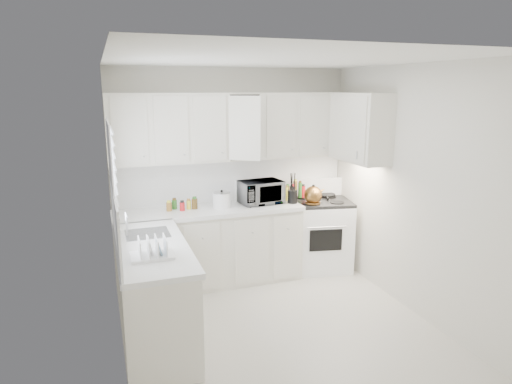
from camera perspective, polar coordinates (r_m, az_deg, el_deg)
name	(u,v)px	position (r m, az deg, el deg)	size (l,w,h in m)	color
floor	(279,327)	(4.77, 2.89, -16.63)	(3.20, 3.20, 0.00)	#B8B4A8
ceiling	(282,59)	(4.16, 3.31, 16.30)	(3.20, 3.20, 0.00)	white
wall_back	(233,173)	(5.76, -2.95, 2.38)	(3.00, 3.00, 0.00)	beige
wall_front	(378,263)	(2.94, 15.12, -8.57)	(3.00, 3.00, 0.00)	beige
wall_left	(115,217)	(3.98, -17.35, -3.02)	(3.20, 3.20, 0.00)	beige
wall_right	(413,191)	(5.04, 19.09, 0.13)	(3.20, 3.20, 0.00)	beige
window_blinds	(113,180)	(4.27, -17.49, 1.47)	(0.06, 0.96, 1.06)	white
lower_cabinets_back	(210,248)	(5.61, -5.83, -6.98)	(2.22, 0.60, 0.90)	beige
lower_cabinets_left	(153,295)	(4.48, -12.79, -12.55)	(0.60, 1.60, 0.90)	beige
countertop_back	(209,210)	(5.46, -5.92, -2.32)	(2.24, 0.64, 0.05)	silver
countertop_left	(152,248)	(4.30, -12.97, -6.81)	(0.64, 1.62, 0.05)	silver
backsplash_back	(233,179)	(5.77, -2.92, 1.63)	(2.98, 0.02, 0.55)	silver
backsplash_left	(115,219)	(4.19, -17.25, -3.28)	(0.02, 1.60, 0.55)	silver
upper_cabinets_back	(236,159)	(5.57, -2.50, 4.11)	(3.00, 0.33, 0.80)	beige
upper_cabinets_right	(358,161)	(5.56, 12.71, 3.79)	(0.33, 0.90, 0.80)	beige
sink	(147,222)	(4.59, -13.56, -3.68)	(0.42, 0.38, 0.30)	gray
stove	(319,225)	(6.03, 7.93, -4.14)	(0.77, 0.63, 1.19)	white
tea_kettle	(313,194)	(5.69, 7.19, -0.22)	(0.28, 0.24, 0.26)	brown
frying_pan	(327,194)	(6.16, 8.85, -0.28)	(0.24, 0.40, 0.04)	black
microwave	(261,190)	(5.62, 0.60, 0.30)	(0.51, 0.28, 0.35)	gray
rice_cooker	(222,199)	(5.46, -4.32, -0.84)	(0.21, 0.21, 0.21)	white
paper_towel	(239,191)	(5.75, -2.13, 0.17)	(0.12, 0.12, 0.27)	white
utensil_crock	(293,188)	(5.65, 4.62, 0.54)	(0.13, 0.13, 0.39)	black
dish_rack	(151,246)	(3.96, -13.00, -6.66)	(0.36, 0.27, 0.20)	white
spice_left_0	(168,204)	(5.48, -10.95, -1.46)	(0.06, 0.06, 0.13)	olive
spice_left_1	(176,205)	(5.40, -10.02, -1.62)	(0.06, 0.06, 0.13)	#2D7125
spice_left_2	(181,203)	(5.50, -9.40, -1.34)	(0.06, 0.06, 0.13)	red
spice_left_3	(189,204)	(5.42, -8.46, -1.50)	(0.06, 0.06, 0.13)	yellow
spice_left_4	(193,202)	(5.52, -7.87, -1.22)	(0.06, 0.06, 0.13)	brown
sauce_right_0	(279,192)	(5.87, 2.90, 0.04)	(0.06, 0.06, 0.19)	red
sauce_right_1	(285,192)	(5.84, 3.62, -0.05)	(0.06, 0.06, 0.19)	yellow
sauce_right_2	(287,191)	(5.91, 3.89, 0.11)	(0.06, 0.06, 0.19)	brown
sauce_right_3	(293,192)	(5.88, 4.61, 0.03)	(0.06, 0.06, 0.19)	black
sauce_right_4	(295,190)	(5.96, 4.86, 0.19)	(0.06, 0.06, 0.19)	olive
sauce_right_5	(300,191)	(5.92, 5.59, 0.11)	(0.06, 0.06, 0.19)	#2D7125
sauce_right_6	(302,190)	(6.00, 5.82, 0.27)	(0.06, 0.06, 0.19)	red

